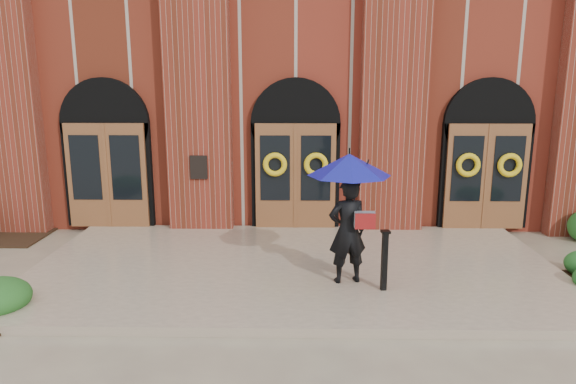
{
  "coord_description": "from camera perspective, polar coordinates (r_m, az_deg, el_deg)",
  "views": [
    {
      "loc": [
        0.04,
        -9.26,
        3.63
      ],
      "look_at": [
        -0.15,
        1.0,
        1.39
      ],
      "focal_mm": 32.0,
      "sensor_mm": 36.0,
      "label": 1
    }
  ],
  "objects": [
    {
      "name": "ground",
      "position": [
        9.94,
        0.75,
        -9.1
      ],
      "size": [
        90.0,
        90.0,
        0.0
      ],
      "primitive_type": "plane",
      "color": "tan",
      "rests_on": "ground"
    },
    {
      "name": "landing",
      "position": [
        10.06,
        0.75,
        -8.39
      ],
      "size": [
        10.0,
        5.3,
        0.15
      ],
      "primitive_type": "cube",
      "color": "tan",
      "rests_on": "ground"
    },
    {
      "name": "church_building",
      "position": [
        18.04,
        0.92,
        11.91
      ],
      "size": [
        16.2,
        12.53,
        7.0
      ],
      "color": "maroon",
      "rests_on": "ground"
    },
    {
      "name": "man_with_umbrella",
      "position": [
        8.79,
        6.75,
        -0.17
      ],
      "size": [
        1.71,
        1.71,
        2.28
      ],
      "rotation": [
        0.0,
        0.0,
        3.37
      ],
      "color": "black",
      "rests_on": "landing"
    },
    {
      "name": "metal_post",
      "position": [
        8.82,
        10.67,
        -7.32
      ],
      "size": [
        0.16,
        0.16,
        1.05
      ],
      "rotation": [
        0.0,
        0.0,
        0.16
      ],
      "color": "black",
      "rests_on": "landing"
    }
  ]
}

